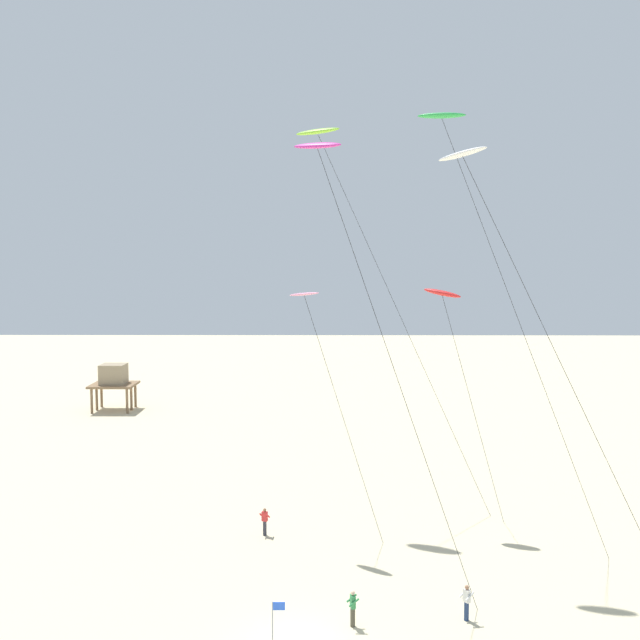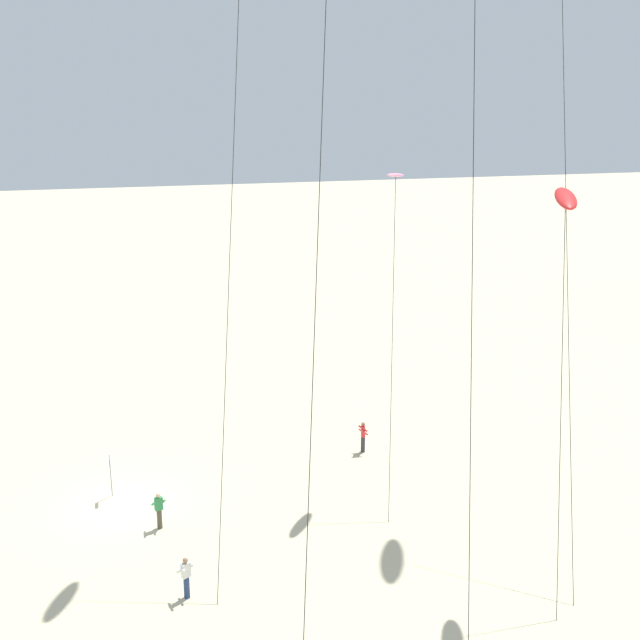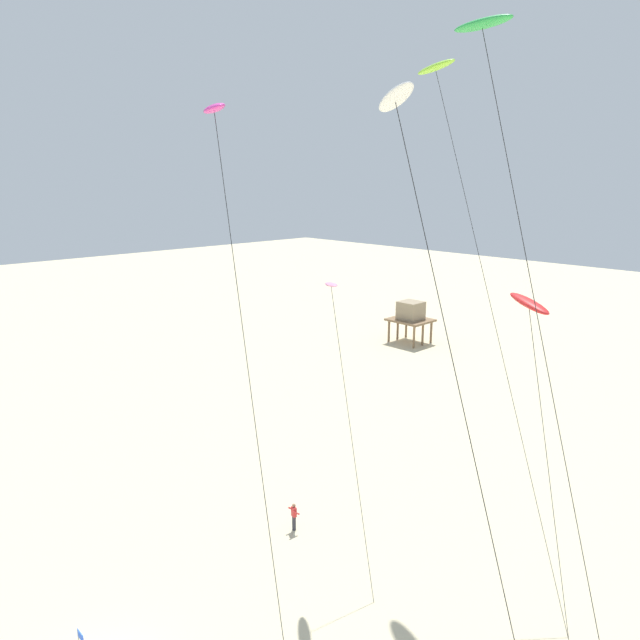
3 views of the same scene
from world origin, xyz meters
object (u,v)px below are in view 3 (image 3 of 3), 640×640
object	(u,v)px
kite_pink	(332,291)
kite_white	(398,109)
kite_lime	(437,71)
kite_magenta	(215,116)
kite_green	(484,32)
kite_red	(529,306)
kite_flyer_nearest	(294,516)
stilt_house	(411,314)

from	to	relation	value
kite_pink	kite_white	world-z (taller)	kite_white
kite_lime	kite_magenta	world-z (taller)	kite_lime
kite_green	kite_magenta	bearing A→B (deg)	-137.62
kite_red	kite_flyer_nearest	distance (m)	17.85
kite_white	kite_magenta	world-z (taller)	kite_magenta
kite_white	kite_flyer_nearest	world-z (taller)	kite_white
kite_green	kite_flyer_nearest	world-z (taller)	kite_green
kite_white	stilt_house	size ratio (longest dim) A/B	4.33
kite_red	stilt_house	bearing A→B (deg)	133.41
kite_green	kite_flyer_nearest	bearing A→B (deg)	179.80
kite_magenta	kite_white	bearing A→B (deg)	11.13
kite_white	kite_lime	bearing A→B (deg)	121.31
kite_pink	stilt_house	bearing A→B (deg)	121.83
kite_lime	kite_flyer_nearest	size ratio (longest dim) A/B	15.33
kite_green	kite_pink	bearing A→B (deg)	176.15
kite_white	kite_magenta	bearing A→B (deg)	-168.87
kite_green	kite_white	size ratio (longest dim) A/B	1.12
kite_magenta	kite_flyer_nearest	distance (m)	22.19
kite_pink	stilt_house	world-z (taller)	kite_pink
kite_green	stilt_house	xyz separation A→B (m)	(-30.22, 36.42, -20.91)
stilt_house	kite_magenta	bearing A→B (deg)	-61.66
kite_pink	kite_red	distance (m)	9.22
kite_green	stilt_house	world-z (taller)	kite_green
kite_red	stilt_house	size ratio (longest dim) A/B	2.89
kite_white	kite_magenta	size ratio (longest dim) A/B	1.00
kite_magenta	kite_flyer_nearest	size ratio (longest dim) A/B	13.41
kite_red	kite_green	bearing A→B (deg)	-100.58
kite_white	kite_lime	distance (m)	14.95
kite_pink	kite_green	size ratio (longest dim) A/B	0.59
kite_green	kite_lime	bearing A→B (deg)	134.25
kite_lime	stilt_house	distance (m)	42.77
kite_white	kite_red	distance (m)	11.36
kite_red	kite_flyer_nearest	bearing A→B (deg)	-161.62
kite_white	stilt_house	world-z (taller)	kite_white
kite_white	kite_magenta	xyz separation A→B (m)	(-7.42, -1.46, 0.24)
kite_lime	kite_red	world-z (taller)	kite_lime
kite_flyer_nearest	kite_pink	bearing A→B (deg)	11.34
kite_red	kite_pink	bearing A→B (deg)	-159.69
kite_flyer_nearest	kite_white	bearing A→B (deg)	-25.12
kite_pink	kite_flyer_nearest	world-z (taller)	kite_pink
kite_lime	kite_flyer_nearest	world-z (taller)	kite_lime
kite_red	kite_magenta	bearing A→B (deg)	-127.35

